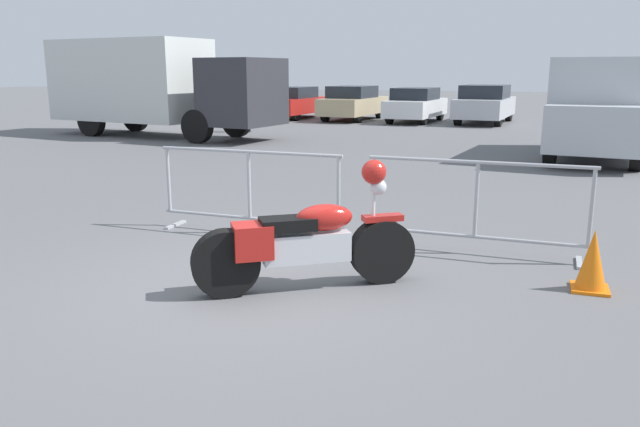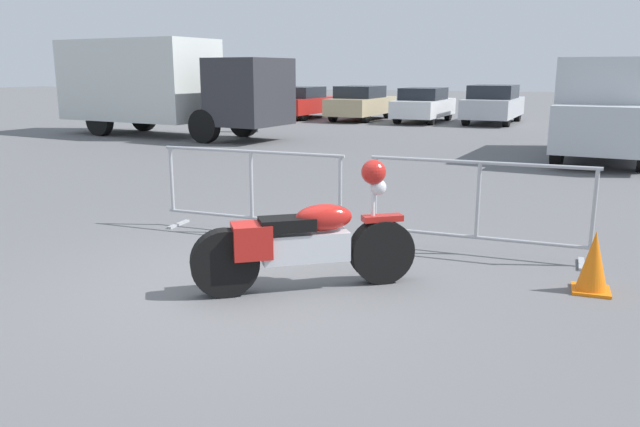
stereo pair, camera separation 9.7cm
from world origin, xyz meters
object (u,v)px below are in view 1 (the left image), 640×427
Objects in this scene: crowd_barrier_near at (249,191)px; crowd_barrier_far at (476,206)px; delivery_van at (601,105)px; parked_car_tan at (353,103)px; parked_car_silver at (485,104)px; box_truck at (152,84)px; traffic_cone at (592,261)px; parked_car_white at (416,105)px; motorcycle at (306,242)px; parked_car_yellow at (237,101)px; pedestrian at (247,105)px; parked_car_red at (294,102)px.

crowd_barrier_near is 1.00× the size of crowd_barrier_far.
crowd_barrier_near and crowd_barrier_far have the same top height.
crowd_barrier_far is 9.42m from delivery_van.
parked_car_silver is (5.34, 0.14, 0.04)m from parked_car_tan.
traffic_cone is (12.03, -10.95, -1.35)m from box_truck.
crowd_barrier_far is 0.60× the size of parked_car_white.
motorcycle is 0.76× the size of crowd_barrier_near.
crowd_barrier_far is 0.58× the size of parked_car_tan.
parked_car_yellow is at bearing 96.52° from parked_car_silver.
box_truck is 10.66m from parked_car_white.
box_truck is at bearing 98.32° from pedestrian.
box_truck reaches higher than parked_car_white.
box_truck is 1.92× the size of parked_car_white.
parked_car_tan is at bearing 70.68° from motorcycle.
parked_car_yellow is 7.06× the size of traffic_cone.
parked_car_silver is (8.01, 0.09, 0.07)m from parked_car_red.
pedestrian is at bearing -98.40° from delivery_van.
parked_car_red is at bearing -121.84° from delivery_van.
traffic_cone is at bearing -146.26° from parked_car_red.
parked_car_tan is 7.26× the size of traffic_cone.
parked_car_yellow is (-14.04, 9.10, -0.55)m from delivery_van.
parked_car_white is 2.69m from parked_car_silver.
motorcycle is 15.67m from pedestrian.
crowd_barrier_far is 1.48m from traffic_cone.
parked_car_white is (-2.65, 19.93, 0.23)m from motorcycle.
delivery_van reaches higher than parked_car_red.
parked_car_tan reaches higher than crowd_barrier_far.
parked_car_white is 2.45× the size of pedestrian.
parked_car_yellow reaches higher than crowd_barrier_near.
crowd_barrier_far is 18.60m from parked_car_silver.
crowd_barrier_near is 0.55× the size of parked_car_silver.
delivery_van is at bearing -141.19° from parked_car_white.
parked_car_white is (2.67, -0.19, -0.02)m from parked_car_tan.
crowd_barrier_near is 0.58× the size of parked_car_tan.
crowd_barrier_near is at bearing 170.39° from pedestrian.
crowd_barrier_near is 20.49m from parked_car_yellow.
pedestrian is at bearing 115.66° from crowd_barrier_near.
motorcycle reaches higher than crowd_barrier_far.
parked_car_red is 6.95× the size of traffic_cone.
parked_car_white is at bearing 102.53° from crowd_barrier_far.
delivery_van is at bearing 38.61° from motorcycle.
box_truck is 16.32m from traffic_cone.
delivery_van is 16.74m from parked_car_yellow.
parked_car_yellow is 1.01× the size of parked_car_white.
parked_car_tan is 1.03× the size of parked_car_white.
delivery_van is 1.15× the size of parked_car_silver.
crowd_barrier_near is (-1.40, 1.71, 0.09)m from motorcycle.
box_truck is at bearing 137.16° from crowd_barrier_far.
motorcycle is 2.70m from traffic_cone.
traffic_cone is at bearing -167.43° from parked_car_silver.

